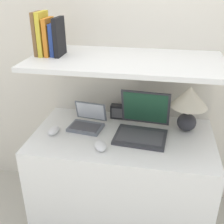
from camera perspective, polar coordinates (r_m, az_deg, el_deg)
wall_back at (r=2.02m, az=4.11°, el=12.84°), size 6.00×0.05×2.40m
desk at (r=2.04m, az=2.03°, el=-13.48°), size 1.17×0.65×0.72m
back_riser at (r=2.19m, az=3.48°, el=-3.13°), size 1.17×0.04×1.18m
shelf at (r=1.71m, az=2.84°, el=10.34°), size 1.17×0.59×0.03m
table_lamp at (r=1.86m, az=15.41°, el=1.98°), size 0.24×0.24×0.31m
laptop_large at (r=1.82m, az=6.15°, el=-2.95°), size 0.35×0.34×0.27m
laptop_small at (r=1.92m, az=-5.03°, el=-2.07°), size 0.24×0.23×0.16m
computer_mouse at (r=1.68m, az=-2.35°, el=-6.86°), size 0.11×0.13×0.04m
second_mouse at (r=1.88m, az=-11.74°, el=-3.71°), size 0.07×0.12×0.04m
router_box at (r=2.03m, az=1.18°, el=0.11°), size 0.10×0.06×0.10m
book_brown at (r=1.83m, az=-14.76°, el=15.14°), size 0.02×0.14×0.26m
book_yellow at (r=1.82m, az=-13.83°, el=15.20°), size 0.03×0.15×0.26m
book_orange at (r=1.81m, az=-12.69°, el=14.68°), size 0.03×0.14×0.22m
book_blue at (r=1.80m, az=-11.66°, el=14.23°), size 0.03×0.12×0.19m
book_black at (r=1.78m, az=-10.67°, el=14.78°), size 0.03×0.15×0.23m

